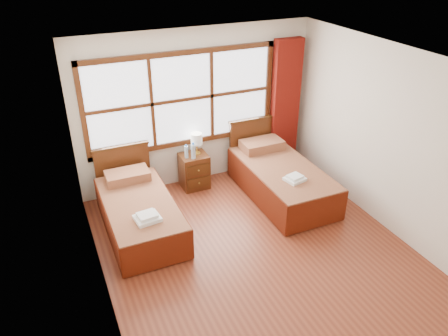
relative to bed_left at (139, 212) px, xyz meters
name	(u,v)px	position (x,y,z in m)	size (l,w,h in m)	color
floor	(258,252)	(1.32, -1.20, -0.28)	(4.50, 4.50, 0.00)	brown
ceiling	(266,63)	(1.32, -1.20, 2.32)	(4.50, 4.50, 0.00)	white
wall_back	(197,108)	(1.32, 1.05, 1.02)	(4.00, 4.00, 0.00)	silver
wall_left	(95,205)	(-0.68, -1.20, 1.02)	(4.50, 4.50, 0.00)	silver
wall_right	(389,141)	(3.32, -1.20, 1.02)	(4.50, 4.50, 0.00)	silver
window	(182,100)	(1.07, 1.01, 1.22)	(3.16, 0.06, 1.56)	white
curtain	(285,105)	(2.92, 0.91, 0.89)	(0.50, 0.16, 2.30)	maroon
bed_left	(139,212)	(0.00, 0.00, 0.00)	(0.96, 1.98, 0.93)	#42240D
bed_right	(280,178)	(2.35, 0.00, 0.02)	(1.04, 2.06, 1.01)	#42240D
nightstand	(194,171)	(1.15, 0.80, 0.01)	(0.45, 0.44, 0.60)	#4C2510
towels_left	(147,217)	(0.00, -0.55, 0.25)	(0.35, 0.32, 0.10)	white
towels_right	(295,178)	(2.29, -0.51, 0.29)	(0.33, 0.31, 0.08)	white
lamp	(197,139)	(1.22, 0.83, 0.57)	(0.19, 0.19, 0.37)	gold
bottle_near	(186,152)	(1.01, 0.76, 0.42)	(0.06, 0.06, 0.23)	#A1BDCF
bottle_far	(193,151)	(1.11, 0.69, 0.44)	(0.07, 0.07, 0.28)	#A1BDCF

